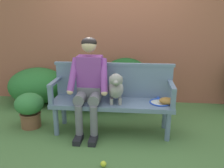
# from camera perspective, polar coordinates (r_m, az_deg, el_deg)

# --- Properties ---
(ground_plane) EXTENTS (40.00, 40.00, 0.00)m
(ground_plane) POSITION_cam_1_polar(r_m,az_deg,el_deg) (3.51, 0.00, -11.19)
(ground_plane) COLOR #4C753D
(brick_garden_fence) EXTENTS (8.00, 0.30, 2.30)m
(brick_garden_fence) POSITION_cam_1_polar(r_m,az_deg,el_deg) (4.56, 1.86, 10.47)
(brick_garden_fence) COLOR #9E5642
(brick_garden_fence) RESTS_ON ground
(hedge_bush_mid_right) EXTENTS (1.06, 0.99, 0.66)m
(hedge_bush_mid_right) POSITION_cam_1_polar(r_m,az_deg,el_deg) (4.70, -17.45, -0.32)
(hedge_bush_mid_right) COLOR #286B2D
(hedge_bush_mid_right) RESTS_ON ground
(hedge_bush_mid_left) EXTENTS (1.10, 1.08, 0.87)m
(hedge_bush_mid_left) POSITION_cam_1_polar(r_m,az_deg,el_deg) (4.37, -5.68, 0.57)
(hedge_bush_mid_left) COLOR #337538
(hedge_bush_mid_left) RESTS_ON ground
(hedge_bush_far_left) EXTENTS (0.95, 0.89, 0.88)m
(hedge_bush_far_left) POSITION_cam_1_polar(r_m,az_deg,el_deg) (4.32, 3.32, 0.47)
(hedge_bush_far_left) COLOR #194C1E
(hedge_bush_far_left) RESTS_ON ground
(garden_bench) EXTENTS (1.68, 0.49, 0.46)m
(garden_bench) POSITION_cam_1_polar(r_m,az_deg,el_deg) (3.34, 0.00, -5.12)
(garden_bench) COLOR slate
(garden_bench) RESTS_ON ground
(bench_backrest) EXTENTS (1.72, 0.06, 0.50)m
(bench_backrest) POSITION_cam_1_polar(r_m,az_deg,el_deg) (3.45, 0.36, 1.08)
(bench_backrest) COLOR slate
(bench_backrest) RESTS_ON garden_bench
(bench_armrest_left_end) EXTENTS (0.06, 0.49, 0.28)m
(bench_armrest_left_end) POSITION_cam_1_polar(r_m,az_deg,el_deg) (3.35, -13.91, -0.83)
(bench_armrest_left_end) COLOR slate
(bench_armrest_left_end) RESTS_ON garden_bench
(bench_armrest_right_end) EXTENTS (0.06, 0.49, 0.28)m
(bench_armrest_right_end) POSITION_cam_1_polar(r_m,az_deg,el_deg) (3.19, 14.27, -1.70)
(bench_armrest_right_end) COLOR slate
(bench_armrest_right_end) RESTS_ON garden_bench
(person_seated) EXTENTS (0.56, 0.65, 1.33)m
(person_seated) POSITION_cam_1_polar(r_m,az_deg,el_deg) (3.27, -5.51, 0.45)
(person_seated) COLOR black
(person_seated) RESTS_ON ground
(dog_on_bench) EXTENTS (0.24, 0.45, 0.44)m
(dog_on_bench) POSITION_cam_1_polar(r_m,az_deg,el_deg) (3.18, 0.91, -0.90)
(dog_on_bench) COLOR gray
(dog_on_bench) RESTS_ON garden_bench
(tennis_racket) EXTENTS (0.31, 0.57, 0.03)m
(tennis_racket) POSITION_cam_1_polar(r_m,az_deg,el_deg) (3.35, 11.36, -4.12)
(tennis_racket) COLOR blue
(tennis_racket) RESTS_ON garden_bench
(baseball_glove) EXTENTS (0.25, 0.22, 0.09)m
(baseball_glove) POSITION_cam_1_polar(r_m,az_deg,el_deg) (3.29, 13.11, -3.98)
(baseball_glove) COLOR #9E6B2D
(baseball_glove) RESTS_ON garden_bench
(tennis_ball) EXTENTS (0.07, 0.07, 0.07)m
(tennis_ball) POSITION_cam_1_polar(r_m,az_deg,el_deg) (2.78, -2.08, -18.58)
(tennis_ball) COLOR #CCDB33
(tennis_ball) RESTS_ON ground
(potted_plant) EXTENTS (0.42, 0.42, 0.52)m
(potted_plant) POSITION_cam_1_polar(r_m,az_deg,el_deg) (3.72, -19.14, -5.42)
(potted_plant) COLOR brown
(potted_plant) RESTS_ON ground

